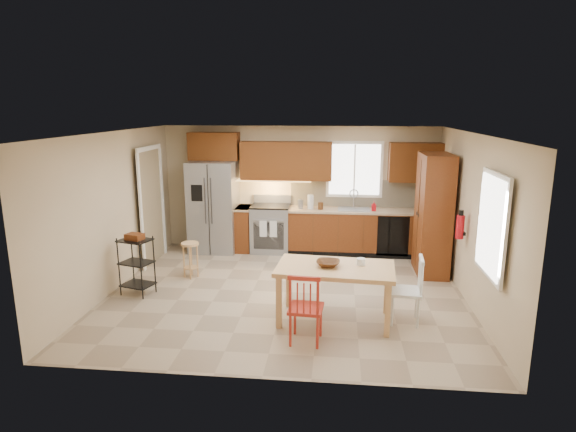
# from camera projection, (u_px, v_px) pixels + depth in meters

# --- Properties ---
(floor) EXTENTS (5.50, 5.50, 0.00)m
(floor) POSITION_uv_depth(u_px,v_px,m) (286.00, 292.00, 7.63)
(floor) COLOR tan
(floor) RESTS_ON ground
(ceiling) EXTENTS (5.50, 5.00, 0.02)m
(ceiling) POSITION_uv_depth(u_px,v_px,m) (286.00, 133.00, 7.07)
(ceiling) COLOR silver
(ceiling) RESTS_ON ground
(wall_back) EXTENTS (5.50, 0.02, 2.50)m
(wall_back) POSITION_uv_depth(u_px,v_px,m) (299.00, 188.00, 9.77)
(wall_back) COLOR #CCB793
(wall_back) RESTS_ON ground
(wall_front) EXTENTS (5.50, 0.02, 2.50)m
(wall_front) POSITION_uv_depth(u_px,v_px,m) (260.00, 270.00, 4.93)
(wall_front) COLOR #CCB793
(wall_front) RESTS_ON ground
(wall_left) EXTENTS (0.02, 5.00, 2.50)m
(wall_left) POSITION_uv_depth(u_px,v_px,m) (114.00, 211.00, 7.63)
(wall_left) COLOR #CCB793
(wall_left) RESTS_ON ground
(wall_right) EXTENTS (0.02, 5.00, 2.50)m
(wall_right) POSITION_uv_depth(u_px,v_px,m) (472.00, 220.00, 7.07)
(wall_right) COLOR #CCB793
(wall_right) RESTS_ON ground
(refrigerator) EXTENTS (0.92, 0.75, 1.82)m
(refrigerator) POSITION_uv_depth(u_px,v_px,m) (214.00, 207.00, 9.66)
(refrigerator) COLOR gray
(refrigerator) RESTS_ON floor
(range_stove) EXTENTS (0.76, 0.63, 0.92)m
(range_stove) POSITION_uv_depth(u_px,v_px,m) (271.00, 229.00, 9.70)
(range_stove) COLOR gray
(range_stove) RESTS_ON floor
(base_cabinet_narrow) EXTENTS (0.30, 0.60, 0.90)m
(base_cabinet_narrow) POSITION_uv_depth(u_px,v_px,m) (244.00, 229.00, 9.77)
(base_cabinet_narrow) COLOR #653112
(base_cabinet_narrow) RESTS_ON floor
(base_cabinet_run) EXTENTS (2.92, 0.60, 0.90)m
(base_cabinet_run) POSITION_uv_depth(u_px,v_px,m) (363.00, 232.00, 9.53)
(base_cabinet_run) COLOR #653112
(base_cabinet_run) RESTS_ON floor
(dishwasher) EXTENTS (0.60, 0.02, 0.78)m
(dishwasher) POSITION_uv_depth(u_px,v_px,m) (393.00, 236.00, 9.19)
(dishwasher) COLOR black
(dishwasher) RESTS_ON floor
(backsplash) EXTENTS (2.92, 0.03, 0.55)m
(backsplash) POSITION_uv_depth(u_px,v_px,m) (363.00, 193.00, 9.65)
(backsplash) COLOR beige
(backsplash) RESTS_ON wall_back
(upper_over_fridge) EXTENTS (1.00, 0.35, 0.55)m
(upper_over_fridge) POSITION_uv_depth(u_px,v_px,m) (214.00, 146.00, 9.58)
(upper_over_fridge) COLOR #5E310F
(upper_over_fridge) RESTS_ON wall_back
(upper_left_block) EXTENTS (1.80, 0.35, 0.75)m
(upper_left_block) POSITION_uv_depth(u_px,v_px,m) (286.00, 161.00, 9.50)
(upper_left_block) COLOR #5E310F
(upper_left_block) RESTS_ON wall_back
(upper_right_block) EXTENTS (1.00, 0.35, 0.75)m
(upper_right_block) POSITION_uv_depth(u_px,v_px,m) (415.00, 162.00, 9.25)
(upper_right_block) COLOR #5E310F
(upper_right_block) RESTS_ON wall_back
(window_back) EXTENTS (1.12, 0.04, 1.12)m
(window_back) POSITION_uv_depth(u_px,v_px,m) (354.00, 170.00, 9.55)
(window_back) COLOR white
(window_back) RESTS_ON wall_back
(sink) EXTENTS (0.62, 0.46, 0.16)m
(sink) POSITION_uv_depth(u_px,v_px,m) (354.00, 211.00, 9.46)
(sink) COLOR gray
(sink) RESTS_ON base_cabinet_run
(undercab_glow) EXTENTS (1.60, 0.30, 0.01)m
(undercab_glow) POSITION_uv_depth(u_px,v_px,m) (271.00, 181.00, 9.59)
(undercab_glow) COLOR #FFBF66
(undercab_glow) RESTS_ON wall_back
(soap_bottle) EXTENTS (0.09, 0.09, 0.19)m
(soap_bottle) POSITION_uv_depth(u_px,v_px,m) (374.00, 206.00, 9.29)
(soap_bottle) COLOR #AE0C14
(soap_bottle) RESTS_ON base_cabinet_run
(paper_towel) EXTENTS (0.12, 0.12, 0.28)m
(paper_towel) POSITION_uv_depth(u_px,v_px,m) (311.00, 202.00, 9.46)
(paper_towel) COLOR silver
(paper_towel) RESTS_ON base_cabinet_run
(canister_steel) EXTENTS (0.11, 0.11, 0.18)m
(canister_steel) POSITION_uv_depth(u_px,v_px,m) (300.00, 204.00, 9.49)
(canister_steel) COLOR gray
(canister_steel) RESTS_ON base_cabinet_run
(canister_wood) EXTENTS (0.10, 0.10, 0.14)m
(canister_wood) POSITION_uv_depth(u_px,v_px,m) (321.00, 206.00, 9.42)
(canister_wood) COLOR #4B2A14
(canister_wood) RESTS_ON base_cabinet_run
(pantry) EXTENTS (0.50, 0.95, 2.10)m
(pantry) POSITION_uv_depth(u_px,v_px,m) (433.00, 215.00, 8.31)
(pantry) COLOR #653112
(pantry) RESTS_ON floor
(fire_extinguisher) EXTENTS (0.12, 0.12, 0.36)m
(fire_extinguisher) POSITION_uv_depth(u_px,v_px,m) (460.00, 227.00, 7.26)
(fire_extinguisher) COLOR #AE0C14
(fire_extinguisher) RESTS_ON wall_right
(window_right) EXTENTS (0.04, 1.02, 1.32)m
(window_right) POSITION_uv_depth(u_px,v_px,m) (492.00, 225.00, 5.92)
(window_right) COLOR white
(window_right) RESTS_ON wall_right
(doorway) EXTENTS (0.04, 0.95, 2.10)m
(doorway) POSITION_uv_depth(u_px,v_px,m) (151.00, 207.00, 8.92)
(doorway) COLOR #8C7A59
(doorway) RESTS_ON wall_left
(dining_table) EXTENTS (1.63, 1.00, 0.76)m
(dining_table) POSITION_uv_depth(u_px,v_px,m) (335.00, 294.00, 6.55)
(dining_table) COLOR tan
(dining_table) RESTS_ON floor
(chair_red) EXTENTS (0.46, 0.46, 0.92)m
(chair_red) POSITION_uv_depth(u_px,v_px,m) (306.00, 307.00, 5.94)
(chair_red) COLOR #A52519
(chair_red) RESTS_ON floor
(chair_white) EXTENTS (0.46, 0.46, 0.92)m
(chair_white) POSITION_uv_depth(u_px,v_px,m) (405.00, 290.00, 6.49)
(chair_white) COLOR silver
(chair_white) RESTS_ON floor
(table_bowl) EXTENTS (0.34, 0.34, 0.08)m
(table_bowl) POSITION_uv_depth(u_px,v_px,m) (328.00, 267.00, 6.47)
(table_bowl) COLOR #4B2A14
(table_bowl) RESTS_ON dining_table
(table_jar) EXTENTS (0.12, 0.12, 0.13)m
(table_jar) POSITION_uv_depth(u_px,v_px,m) (361.00, 263.00, 6.52)
(table_jar) COLOR silver
(table_jar) RESTS_ON dining_table
(bar_stool) EXTENTS (0.30, 0.30, 0.62)m
(bar_stool) POSITION_uv_depth(u_px,v_px,m) (191.00, 260.00, 8.24)
(bar_stool) COLOR tan
(bar_stool) RESTS_ON floor
(utility_cart) EXTENTS (0.54, 0.47, 0.92)m
(utility_cart) POSITION_uv_depth(u_px,v_px,m) (137.00, 266.00, 7.47)
(utility_cart) COLOR black
(utility_cart) RESTS_ON floor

